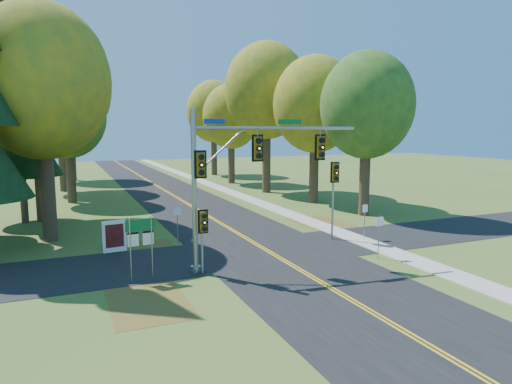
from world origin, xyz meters
name	(u,v)px	position (x,y,z in m)	size (l,w,h in m)	color
ground	(283,260)	(0.00, 0.00, 0.00)	(160.00, 160.00, 0.00)	#405D21
road_main	(283,260)	(0.00, 0.00, 0.01)	(8.00, 160.00, 0.02)	black
road_cross	(267,250)	(0.00, 2.00, 0.01)	(60.00, 6.00, 0.02)	black
centerline_left	(281,260)	(-0.10, 0.00, 0.03)	(0.10, 160.00, 0.01)	gold
centerline_right	(284,259)	(0.10, 0.00, 0.03)	(0.10, 160.00, 0.01)	gold
sidewalk_east	(379,247)	(6.20, 0.00, 0.03)	(1.60, 160.00, 0.06)	#9E998E
leaf_patch_w_near	(143,254)	(-6.50, 4.00, 0.01)	(4.00, 6.00, 0.00)	brown
leaf_patch_e	(331,226)	(6.80, 6.00, 0.01)	(3.50, 8.00, 0.00)	brown
leaf_patch_w_far	(147,301)	(-7.50, -3.00, 0.01)	(3.00, 5.00, 0.00)	brown
tree_w_a	(42,82)	(-11.13, 9.38, 9.49)	(8.00, 8.00, 14.15)	#38281C
tree_e_a	(367,106)	(11.57, 8.77, 8.53)	(7.20, 7.20, 12.73)	#38281C
tree_w_b	(36,78)	(-11.72, 16.29, 10.37)	(8.60, 8.60, 15.38)	#38281C
tree_e_b	(315,105)	(10.97, 15.58, 8.90)	(7.60, 7.60, 13.33)	#38281C
tree_w_c	(68,116)	(-9.54, 24.47, 7.94)	(6.80, 6.80, 11.91)	#38281C
tree_e_c	(267,91)	(9.88, 23.69, 10.66)	(8.80, 8.80, 15.79)	#38281C
tree_w_d	(60,100)	(-10.13, 33.18, 9.78)	(8.20, 8.20, 14.56)	#38281C
tree_e_d	(231,117)	(9.26, 32.87, 8.24)	(7.00, 7.00, 12.32)	#38281C
tree_w_e	(70,103)	(-8.92, 44.09, 10.07)	(8.40, 8.40, 14.97)	#38281C
tree_e_e	(214,112)	(10.47, 43.58, 9.19)	(7.80, 7.80, 13.74)	#38281C
pine_c	(16,87)	(-13.00, 16.00, 9.69)	(5.60, 5.60, 20.56)	#38281C
traffic_mast	(238,168)	(-2.66, -0.50, 4.95)	(8.47, 1.18, 7.70)	gray
east_signal_pole	(334,181)	(4.79, 2.64, 3.65)	(0.55, 0.65, 4.82)	#94959C
ped_signal_pole	(203,227)	(-4.50, -0.77, 2.32)	(0.49, 0.57, 3.12)	gray
route_sign_cluster	(141,236)	(-7.28, -0.41, 2.05)	(1.35, 0.21, 2.91)	gray
info_kiosk	(114,236)	(-7.88, 5.07, 0.89)	(1.30, 0.35, 1.78)	white
reg_sign_e_north	(365,215)	(6.72, 2.12, 1.52)	(0.42, 0.12, 2.21)	gray
reg_sign_e_south	(379,229)	(4.77, -1.73, 1.58)	(0.44, 0.08, 2.30)	gray
reg_sign_w	(177,218)	(-4.20, 5.57, 1.54)	(0.43, 0.10, 2.25)	gray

